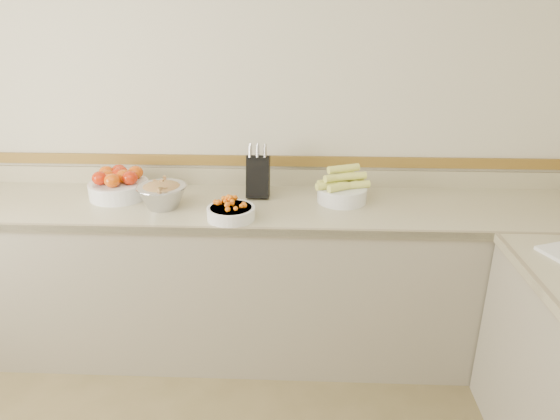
{
  "coord_description": "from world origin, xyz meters",
  "views": [
    {
      "loc": [
        0.44,
        -0.8,
        1.87
      ],
      "look_at": [
        0.35,
        1.35,
        1.0
      ],
      "focal_mm": 32.0,
      "sensor_mm": 36.0,
      "label": 1
    }
  ],
  "objects_px": {
    "tomato_bowl": "(118,184)",
    "cherry_tomato_bowl": "(231,211)",
    "corn_bowl": "(342,190)",
    "knife_block": "(258,175)",
    "rhubarb_bowl": "(162,194)"
  },
  "relations": [
    {
      "from": "tomato_bowl",
      "to": "cherry_tomato_bowl",
      "type": "relative_size",
      "value": 1.35
    },
    {
      "from": "tomato_bowl",
      "to": "corn_bowl",
      "type": "bearing_deg",
      "value": -0.82
    },
    {
      "from": "knife_block",
      "to": "rhubarb_bowl",
      "type": "bearing_deg",
      "value": -158.43
    },
    {
      "from": "knife_block",
      "to": "cherry_tomato_bowl",
      "type": "xyz_separation_m",
      "value": [
        -0.11,
        -0.33,
        -0.08
      ]
    },
    {
      "from": "cherry_tomato_bowl",
      "to": "rhubarb_bowl",
      "type": "bearing_deg",
      "value": 160.06
    },
    {
      "from": "corn_bowl",
      "to": "rhubarb_bowl",
      "type": "xyz_separation_m",
      "value": [
        -0.94,
        -0.13,
        0.01
      ]
    },
    {
      "from": "knife_block",
      "to": "tomato_bowl",
      "type": "xyz_separation_m",
      "value": [
        -0.77,
        -0.04,
        -0.05
      ]
    },
    {
      "from": "corn_bowl",
      "to": "rhubarb_bowl",
      "type": "relative_size",
      "value": 1.14
    },
    {
      "from": "knife_block",
      "to": "tomato_bowl",
      "type": "height_order",
      "value": "knife_block"
    },
    {
      "from": "rhubarb_bowl",
      "to": "cherry_tomato_bowl",
      "type": "bearing_deg",
      "value": -19.94
    },
    {
      "from": "cherry_tomato_bowl",
      "to": "tomato_bowl",
      "type": "bearing_deg",
      "value": 156.51
    },
    {
      "from": "tomato_bowl",
      "to": "rhubarb_bowl",
      "type": "xyz_separation_m",
      "value": [
        0.28,
        -0.15,
        0.0
      ]
    },
    {
      "from": "corn_bowl",
      "to": "cherry_tomato_bowl",
      "type": "bearing_deg",
      "value": -154.46
    },
    {
      "from": "knife_block",
      "to": "cherry_tomato_bowl",
      "type": "relative_size",
      "value": 1.26
    },
    {
      "from": "tomato_bowl",
      "to": "rhubarb_bowl",
      "type": "distance_m",
      "value": 0.32
    }
  ]
}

